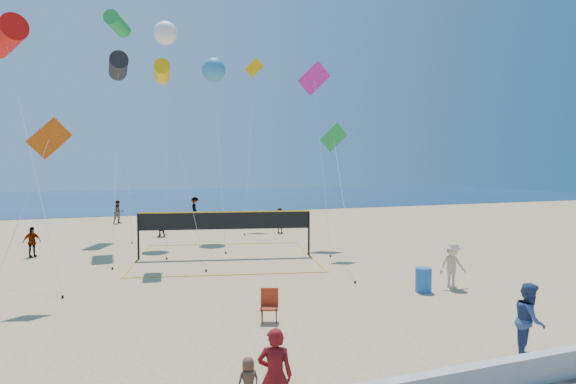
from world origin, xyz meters
name	(u,v)px	position (x,y,z in m)	size (l,w,h in m)	color
ground	(303,359)	(0.00, 0.00, 0.00)	(120.00, 120.00, 0.00)	tan
ocean	(122,199)	(0.00, 62.00, 0.01)	(140.00, 50.00, 0.03)	#10284D
woman	(275,376)	(-1.66, -2.57, 0.86)	(0.62, 0.41, 1.71)	maroon
toddler	(248,381)	(-2.26, -2.93, 1.00)	(0.39, 0.25, 0.80)	brown
bystander_a	(530,320)	(5.02, -1.87, 0.89)	(0.87, 0.67, 1.78)	navy
bystander_b	(452,265)	(7.91, 4.37, 0.85)	(1.09, 0.63, 1.69)	#D6B78E
far_person_0	(32,242)	(-7.18, 17.29, 0.75)	(0.88, 0.37, 1.50)	gray
far_person_1	(161,225)	(-0.19, 22.34, 0.72)	(1.34, 0.43, 1.45)	gray
far_person_2	(280,220)	(7.49, 21.22, 0.84)	(0.61, 0.40, 1.68)	gray
far_person_3	(118,212)	(-2.28, 31.09, 0.90)	(0.87, 0.68, 1.80)	gray
far_person_4	(195,209)	(3.81, 31.41, 0.95)	(1.23, 0.71, 1.91)	gray
camp_chair	(269,303)	(0.23, 3.03, 0.54)	(0.65, 0.76, 1.06)	#A82B13
trash_barrel	(423,280)	(6.56, 4.28, 0.43)	(0.58, 0.58, 0.87)	blue
volleyball_net	(225,226)	(1.72, 13.65, 1.56)	(10.30, 10.19, 2.29)	black
kite_0	(5,37)	(-8.01, 16.42, 10.51)	(3.77, 10.02, 11.35)	red
kite_1	(118,66)	(-2.83, 19.27, 10.03)	(1.38, 7.93, 10.69)	black
kite_2	(162,72)	(-1.21, 13.89, 8.93)	(1.80, 4.26, 9.42)	#E4A707
kite_3	(46,147)	(-5.86, 8.10, 5.16)	(2.58, 1.98, 6.18)	#C3480B
kite_4	(335,144)	(6.97, 12.17, 5.62)	(2.99, 6.37, 6.73)	green
kite_5	(315,84)	(7.95, 16.71, 9.29)	(2.46, 5.29, 10.68)	#DC218F
kite_6	(165,33)	(0.06, 21.26, 12.57)	(1.94, 7.94, 13.29)	white
kite_7	(214,70)	(3.09, 21.52, 10.61)	(1.95, 7.73, 11.38)	teal
kite_8	(117,24)	(-2.48, 25.06, 13.82)	(1.90, 6.41, 14.48)	green
kite_9	(254,79)	(7.12, 25.77, 10.94)	(3.14, 5.58, 12.60)	#E4A707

